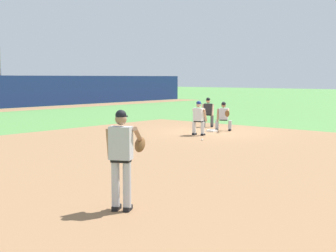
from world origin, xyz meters
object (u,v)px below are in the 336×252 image
Objects in this scene: pitcher at (122,154)px; umpire at (208,111)px; first_baseman at (224,115)px; baserunner at (199,117)px; first_base_bag at (212,131)px; baseball at (202,140)px.

pitcher is 1.27× the size of umpire.
umpire is (0.92, 1.54, 0.06)m from first_baseman.
first_baseman is 0.92× the size of baserunner.
first_base_bag is 5.14× the size of baseball.
baseball is 9.85m from pitcher.
umpire is (3.01, 1.67, 0.00)m from baserunner.
pitcher reaches higher than first_baseman.
baserunner is 1.00× the size of umpire.
first_base_bag is 0.26× the size of baserunner.
umpire is at bearing 41.00° from first_base_bag.
pitcher reaches higher than umpire.
pitcher reaches higher than baseball.
baseball is at bearing 27.90° from pitcher.
umpire reaches higher than baseball.
baserunner is at bearing 29.92° from pitcher.
first_base_bag is at bearing 163.15° from first_baseman.
baseball is 0.04× the size of pitcher.
baseball is 0.06× the size of first_baseman.
baseball is (-2.71, -1.44, -0.01)m from first_base_bag.
umpire is at bearing 29.09° from baserunner.
pitcher is 14.88m from umpire.
first_base_bag is 0.96m from first_baseman.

